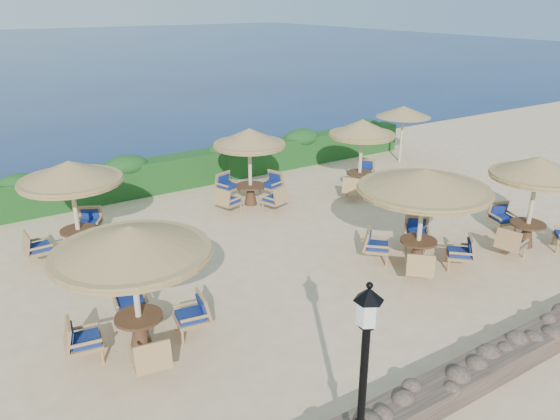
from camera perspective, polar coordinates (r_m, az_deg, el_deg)
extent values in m
plane|color=#DCBB8C|center=(15.73, 5.29, -3.71)|extent=(120.00, 120.00, 0.00)
cube|color=#133D15|center=(21.27, -6.65, 4.69)|extent=(18.00, 0.90, 1.20)
cube|color=brown|center=(12.04, 24.19, -12.98)|extent=(15.00, 0.65, 0.44)
cylinder|color=black|center=(7.84, 8.53, -19.29)|extent=(0.11, 0.11, 2.40)
cylinder|color=silver|center=(7.01, 9.17, -10.36)|extent=(0.30, 0.30, 0.36)
cone|color=black|center=(6.88, 9.28, -8.66)|extent=(0.40, 0.40, 0.18)
cylinder|color=beige|center=(24.02, 12.57, 7.49)|extent=(0.10, 0.10, 2.20)
cone|color=olive|center=(23.80, 12.78, 10.01)|extent=(2.30, 2.30, 0.45)
cylinder|color=beige|center=(11.18, -14.80, -8.52)|extent=(0.12, 0.12, 2.40)
cone|color=olive|center=(10.66, -15.39, -2.99)|extent=(3.11, 3.11, 0.55)
cylinder|color=olive|center=(10.77, -15.25, -4.35)|extent=(3.05, 3.05, 0.14)
cylinder|color=#4E301C|center=(11.44, -14.56, -10.78)|extent=(0.96, 0.96, 0.06)
cone|color=#4E301C|center=(11.63, -14.39, -12.25)|extent=(0.44, 0.44, 0.64)
cylinder|color=beige|center=(14.57, 14.47, -1.28)|extent=(0.12, 0.12, 2.40)
cone|color=olive|center=(14.17, 14.90, 3.13)|extent=(3.41, 3.41, 0.55)
cylinder|color=olive|center=(14.26, 14.80, 2.07)|extent=(3.34, 3.34, 0.14)
cylinder|color=#4E301C|center=(14.77, 14.29, -3.14)|extent=(0.96, 0.96, 0.06)
cone|color=#4E301C|center=(14.92, 14.16, -4.36)|extent=(0.44, 0.44, 0.64)
cylinder|color=beige|center=(16.70, 24.77, 0.30)|extent=(0.12, 0.12, 2.40)
cone|color=olive|center=(16.35, 25.40, 4.16)|extent=(2.53, 2.53, 0.55)
cylinder|color=olive|center=(16.43, 25.25, 3.23)|extent=(2.47, 2.47, 0.14)
cylinder|color=#4E301C|center=(16.87, 24.50, -1.35)|extent=(0.96, 0.96, 0.06)
cone|color=#4E301C|center=(17.00, 24.32, -2.44)|extent=(0.44, 0.44, 0.64)
cylinder|color=beige|center=(15.77, -20.58, -0.25)|extent=(0.12, 0.12, 2.40)
cone|color=olive|center=(15.40, -21.14, 3.84)|extent=(2.73, 2.73, 0.55)
cylinder|color=olive|center=(15.48, -21.01, 2.85)|extent=(2.68, 2.68, 0.14)
cylinder|color=#4E301C|center=(15.95, -20.34, -1.99)|extent=(0.96, 0.96, 0.06)
cone|color=#4E301C|center=(16.09, -20.18, -3.13)|extent=(0.44, 0.44, 0.64)
cylinder|color=beige|center=(18.39, -3.15, 4.10)|extent=(0.12, 0.12, 2.40)
cone|color=olive|center=(18.08, -3.22, 7.68)|extent=(2.41, 2.41, 0.55)
cylinder|color=olive|center=(18.14, -3.20, 6.82)|extent=(2.36, 2.36, 0.14)
cylinder|color=#4E301C|center=(18.55, -3.11, 2.57)|extent=(0.96, 0.96, 0.06)
cone|color=#4E301C|center=(18.66, -3.09, 1.55)|extent=(0.44, 0.44, 0.64)
cylinder|color=beige|center=(19.92, 8.40, 5.26)|extent=(0.12, 0.12, 2.40)
cone|color=olive|center=(19.63, 8.59, 8.57)|extent=(2.37, 2.37, 0.55)
cylinder|color=olive|center=(19.69, 8.54, 7.77)|extent=(2.32, 2.32, 0.14)
cylinder|color=#4E301C|center=(20.07, 8.32, 3.83)|extent=(0.96, 0.96, 0.06)
cone|color=#4E301C|center=(20.17, 8.27, 2.88)|extent=(0.44, 0.44, 0.64)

